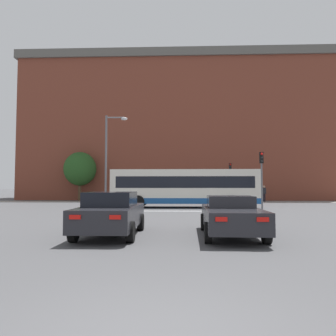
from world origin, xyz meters
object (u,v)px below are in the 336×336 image
at_px(bus_crossing_lead, 185,187).
at_px(pedestrian_walking_east, 253,193).
at_px(traffic_light_far_right, 230,176).
at_px(street_lamp_junction, 109,152).
at_px(car_saloon_left, 111,213).
at_px(traffic_light_near_right, 262,171).
at_px(car_roadster_right, 231,216).
at_px(pedestrian_waiting, 264,192).

distance_m(bus_crossing_lead, pedestrian_walking_east, 12.21).
relative_size(traffic_light_far_right, street_lamp_junction, 0.58).
height_order(car_saloon_left, pedestrian_walking_east, pedestrian_walking_east).
xyz_separation_m(traffic_light_near_right, street_lamp_junction, (-11.26, 1.83, 1.59)).
relative_size(car_roadster_right, traffic_light_far_right, 1.14).
bearing_deg(traffic_light_near_right, bus_crossing_lead, 149.43).
bearing_deg(street_lamp_junction, pedestrian_walking_east, 39.16).
xyz_separation_m(car_roadster_right, pedestrian_waiting, (7.50, 25.22, 0.37)).
distance_m(car_saloon_left, traffic_light_far_right, 25.78).
bearing_deg(street_lamp_junction, pedestrian_waiting, 37.74).
bearing_deg(street_lamp_junction, traffic_light_near_right, -9.23).
bearing_deg(car_saloon_left, car_roadster_right, 0.10).
bearing_deg(traffic_light_far_right, bus_crossing_lead, -118.79).
height_order(street_lamp_junction, pedestrian_waiting, street_lamp_junction).
distance_m(street_lamp_junction, pedestrian_walking_east, 17.63).
bearing_deg(pedestrian_waiting, bus_crossing_lead, 38.72).
relative_size(car_saloon_left, traffic_light_near_right, 1.09).
bearing_deg(street_lamp_junction, bus_crossing_lead, 13.14).
relative_size(bus_crossing_lead, traffic_light_far_right, 2.77).
xyz_separation_m(car_saloon_left, traffic_light_near_right, (8.13, 12.04, 2.01)).
distance_m(car_roadster_right, traffic_light_far_right, 24.81).
relative_size(car_roadster_right, traffic_light_near_right, 1.17).
bearing_deg(car_roadster_right, bus_crossing_lead, 96.67).
height_order(traffic_light_near_right, pedestrian_walking_east, traffic_light_near_right).
relative_size(bus_crossing_lead, traffic_light_near_right, 2.83).
xyz_separation_m(traffic_light_far_right, street_lamp_junction, (-10.94, -10.62, 1.54)).
bearing_deg(street_lamp_junction, traffic_light_far_right, 44.17).
relative_size(bus_crossing_lead, pedestrian_walking_east, 7.04).
relative_size(car_saloon_left, car_roadster_right, 0.93).
xyz_separation_m(car_roadster_right, traffic_light_near_right, (4.02, 11.99, 2.08)).
xyz_separation_m(car_saloon_left, pedestrian_waiting, (11.60, 25.27, 0.29)).
height_order(traffic_light_far_right, pedestrian_walking_east, traffic_light_far_right).
bearing_deg(car_saloon_left, traffic_light_far_right, 71.72).
relative_size(traffic_light_far_right, pedestrian_waiting, 2.35).
bearing_deg(pedestrian_walking_east, traffic_light_near_right, 108.93).
distance_m(street_lamp_junction, pedestrian_waiting, 18.92).
distance_m(car_saloon_left, car_roadster_right, 4.11).
xyz_separation_m(car_saloon_left, street_lamp_junction, (-3.13, 13.87, 3.60)).
distance_m(bus_crossing_lead, street_lamp_junction, 6.61).
distance_m(bus_crossing_lead, traffic_light_far_right, 10.63).
xyz_separation_m(bus_crossing_lead, pedestrian_walking_east, (7.56, 9.56, -0.65)).
bearing_deg(pedestrian_waiting, traffic_light_near_right, 65.52).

